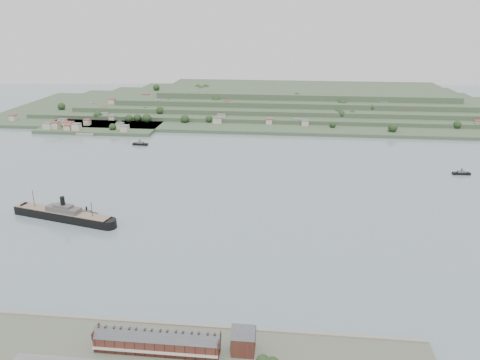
# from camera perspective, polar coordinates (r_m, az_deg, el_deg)

# --- Properties ---
(ground) EXTENTS (1400.00, 1400.00, 0.00)m
(ground) POSITION_cam_1_polar(r_m,az_deg,el_deg) (362.62, -1.29, -3.33)
(ground) COLOR slate
(ground) RESTS_ON ground
(terrace_row) EXTENTS (55.60, 9.80, 11.07)m
(terrace_row) POSITION_cam_1_polar(r_m,az_deg,el_deg) (218.16, -10.08, -18.83)
(terrace_row) COLOR #4A211A
(terrace_row) RESTS_ON ground
(gabled_building) EXTENTS (10.40, 10.18, 14.09)m
(gabled_building) POSITION_cam_1_polar(r_m,az_deg,el_deg) (214.29, 0.44, -18.83)
(gabled_building) COLOR #4A211A
(gabled_building) RESTS_ON ground
(far_peninsula) EXTENTS (760.00, 309.00, 30.00)m
(far_peninsula) POSITION_cam_1_polar(r_m,az_deg,el_deg) (735.74, 4.88, 9.43)
(far_peninsula) COLOR #374D33
(far_peninsula) RESTS_ON ground
(steamship) EXTENTS (89.09, 31.35, 21.71)m
(steamship) POSITION_cam_1_polar(r_m,az_deg,el_deg) (364.75, -21.08, -3.90)
(steamship) COLOR black
(steamship) RESTS_ON ground
(tugboat) EXTENTS (16.94, 8.69, 7.37)m
(tugboat) POSITION_cam_1_polar(r_m,az_deg,el_deg) (365.24, -18.15, -3.88)
(tugboat) COLOR black
(tugboat) RESTS_ON ground
(ferry_west) EXTENTS (17.95, 6.30, 6.61)m
(ferry_west) POSITION_cam_1_polar(r_m,az_deg,el_deg) (545.47, -12.07, 4.34)
(ferry_west) COLOR black
(ferry_west) RESTS_ON ground
(ferry_east) EXTENTS (16.32, 5.47, 6.02)m
(ferry_east) POSITION_cam_1_polar(r_m,az_deg,el_deg) (481.08, 25.37, 0.77)
(ferry_east) COLOR black
(ferry_east) RESTS_ON ground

